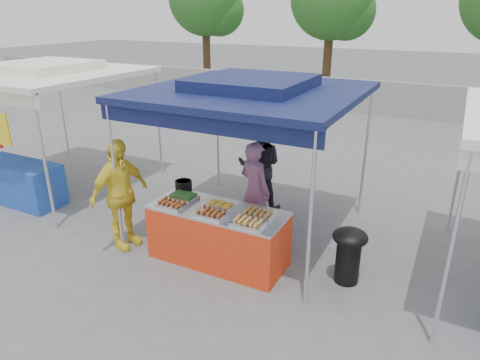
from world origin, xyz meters
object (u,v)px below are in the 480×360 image
at_px(vendor_table, 218,235).
at_px(helper_man, 260,166).
at_px(cooking_pot, 184,185).
at_px(vendor_woman, 255,190).
at_px(wok_burner, 349,251).
at_px(customer_person, 120,194).

height_order(vendor_table, helper_man, helper_man).
bearing_deg(cooking_pot, vendor_woman, 30.76).
relative_size(cooking_pot, helper_man, 0.16).
bearing_deg(wok_burner, vendor_table, -179.29).
distance_m(vendor_table, cooking_pot, 1.04).
bearing_deg(helper_man, wok_burner, 126.90).
distance_m(wok_burner, helper_man, 2.63).
xyz_separation_m(wok_burner, customer_person, (-3.38, -0.65, 0.41)).
distance_m(vendor_table, wok_burner, 1.87).
bearing_deg(cooking_pot, wok_burner, -0.19).
bearing_deg(helper_man, vendor_table, 81.33).
height_order(vendor_table, customer_person, customer_person).
bearing_deg(helper_man, vendor_woman, 95.00).
relative_size(vendor_table, customer_person, 1.14).
distance_m(vendor_woman, customer_person, 2.10).
height_order(wok_burner, helper_man, helper_man).
height_order(cooking_pot, wok_burner, cooking_pot).
relative_size(wok_burner, helper_man, 0.47).
bearing_deg(vendor_woman, vendor_table, 100.20).
distance_m(vendor_table, vendor_woman, 1.03).
bearing_deg(wok_burner, cooking_pot, 169.53).
relative_size(vendor_woman, customer_person, 0.92).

